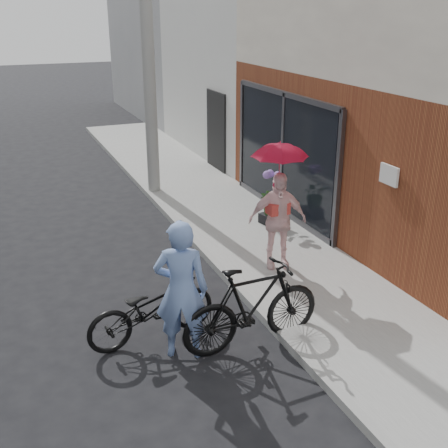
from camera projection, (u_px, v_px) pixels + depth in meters
ground at (199, 329)px, 7.81m from camera, size 80.00×80.00×0.00m
sidewalk at (269, 248)px, 10.26m from camera, size 2.20×24.00×0.12m
curb at (210, 259)px, 9.84m from camera, size 0.12×24.00×0.12m
plaster_building at (317, 30)px, 16.85m from camera, size 8.00×6.00×7.00m
east_building_far at (226, 24)px, 22.86m from camera, size 8.00×8.00×7.00m
utility_pole at (147, 40)px, 12.08m from camera, size 0.28×0.28×7.00m
officer at (181, 290)px, 6.93m from camera, size 0.80×0.68×1.85m
bike_left at (152, 308)px, 7.41m from camera, size 1.87×0.88×0.95m
bike_right at (253, 306)px, 7.24m from camera, size 1.96×0.63×1.17m
kimono_woman at (277, 220)px, 9.16m from camera, size 1.02×0.65×1.62m
parasol at (280, 149)px, 8.73m from camera, size 0.86×0.86×0.76m
planter at (271, 218)px, 11.24m from camera, size 0.45×0.45×0.20m
potted_plant at (272, 200)px, 11.10m from camera, size 0.52×0.45×0.58m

